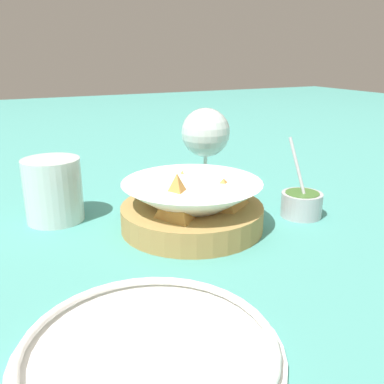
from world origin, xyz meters
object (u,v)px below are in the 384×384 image
at_px(wine_glass, 206,135).
at_px(sauce_cup, 301,203).
at_px(beer_mug, 53,192).
at_px(food_basket, 192,207).
at_px(side_plate, 149,348).

bearing_deg(wine_glass, sauce_cup, -163.87).
distance_m(wine_glass, beer_mug, 0.30).
bearing_deg(food_basket, side_plate, 146.54).
distance_m(food_basket, wine_glass, 0.22).
height_order(food_basket, wine_glass, wine_glass).
bearing_deg(sauce_cup, food_basket, 79.91).
distance_m(sauce_cup, beer_mug, 0.38).
xyz_separation_m(food_basket, beer_mug, (0.12, 0.18, 0.01)).
xyz_separation_m(sauce_cup, beer_mug, (0.15, 0.35, 0.02)).
xyz_separation_m(wine_glass, beer_mug, (-0.06, 0.29, -0.05)).
bearing_deg(sauce_cup, wine_glass, 16.13).
height_order(beer_mug, side_plate, beer_mug).
bearing_deg(beer_mug, sauce_cup, -113.59).
height_order(sauce_cup, beer_mug, sauce_cup).
distance_m(food_basket, sauce_cup, 0.18).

